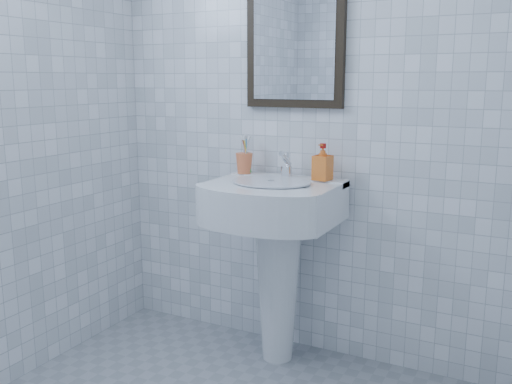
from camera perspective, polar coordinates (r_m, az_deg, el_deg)
The scene contains 6 objects.
wall_back at distance 2.79m, azimuth 6.04°, elevation 8.57°, with size 2.20×0.02×2.50m, color white.
washbasin at distance 2.74m, azimuth 2.03°, elevation -4.90°, with size 0.60×0.44×0.92m.
faucet at distance 2.77m, azimuth 3.04°, elevation 2.57°, with size 0.05×0.12×0.13m.
toothbrush_cup at distance 2.87m, azimuth -1.19°, elevation 2.88°, with size 0.09×0.09×0.10m, color orange, non-canonical shape.
soap_dispenser at distance 2.69m, azimuth 6.68°, elevation 3.01°, with size 0.08×0.08×0.17m, color #E65716.
wall_mirror at distance 2.82m, azimuth 3.90°, elevation 14.73°, with size 0.50×0.04×0.62m.
Camera 1 is at (1.01, -1.40, 1.38)m, focal length 40.00 mm.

